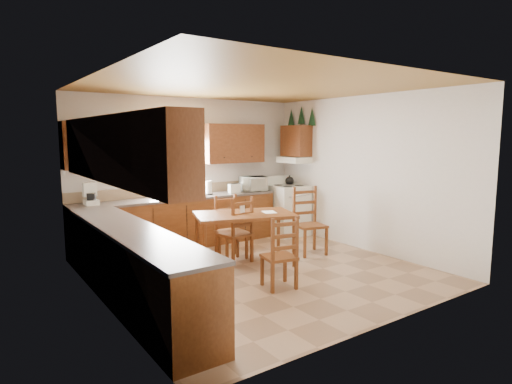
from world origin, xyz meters
TOP-DOWN VIEW (x-y plane):
  - floor at (0.00, 0.00)m, footprint 4.50×4.50m
  - ceiling at (0.00, 0.00)m, footprint 4.50×4.50m
  - wall_left at (-2.25, 0.00)m, footprint 4.50×4.50m
  - wall_right at (2.25, 0.00)m, footprint 4.50×4.50m
  - wall_back at (0.00, 2.25)m, footprint 4.50×4.50m
  - wall_front at (0.00, -2.25)m, footprint 4.50×4.50m
  - lower_cab_back at (-0.38, 1.95)m, footprint 3.75×0.60m
  - lower_cab_left at (-1.95, -0.15)m, footprint 0.60×3.60m
  - counter_back at (-0.38, 1.95)m, footprint 3.75×0.63m
  - counter_left at (-1.95, -0.15)m, footprint 0.63×3.60m
  - backsplash at (-0.38, 2.24)m, footprint 3.75×0.01m
  - upper_cab_back_left at (-1.55, 2.08)m, footprint 1.41×0.33m
  - upper_cab_back_right at (0.86, 2.08)m, footprint 1.25×0.33m
  - upper_cab_left at (-2.08, -0.15)m, footprint 0.33×3.60m
  - upper_cab_stove at (2.08, 1.65)m, footprint 0.33×0.62m
  - range_hood at (2.03, 1.65)m, footprint 0.44×0.62m
  - window_frame at (-0.30, 2.22)m, footprint 1.13×0.02m
  - window_pane at (-0.30, 2.21)m, footprint 1.05×0.01m
  - window_valance at (-0.30, 2.19)m, footprint 1.19×0.01m
  - sink_basin at (-0.30, 1.95)m, footprint 0.75×0.45m
  - pine_decal_a at (2.21, 1.33)m, footprint 0.22×0.22m
  - pine_decal_b at (2.21, 1.65)m, footprint 0.22×0.22m
  - pine_decal_c at (2.21, 1.97)m, footprint 0.22×0.22m
  - stove at (1.88, 1.63)m, footprint 0.72×0.74m
  - coffeemaker at (-1.88, 1.94)m, footprint 0.21×0.25m
  - paper_towel at (0.21, 1.92)m, footprint 0.13×0.13m
  - toaster at (0.73, 1.87)m, footprint 0.22×0.16m
  - microwave at (1.20, 1.90)m, footprint 0.55×0.46m
  - dining_table at (0.04, 0.45)m, footprint 1.70×1.29m
  - chair_near_left at (-0.03, 0.61)m, footprint 0.49×0.47m
  - chair_near_right at (-0.17, -0.70)m, footprint 0.47×0.46m
  - chair_far_left at (0.02, 0.83)m, footprint 0.44×0.42m
  - chair_far_right at (1.26, 0.29)m, footprint 0.56×0.54m
  - table_paper at (0.42, 0.32)m, footprint 0.27×0.31m
  - table_card at (0.00, 0.46)m, footprint 0.10×0.05m

SIDE VIEW (x-z plane):
  - floor at x=0.00m, z-range 0.00..0.00m
  - dining_table at x=0.04m, z-range 0.00..0.81m
  - lower_cab_back at x=-0.38m, z-range 0.00..0.88m
  - lower_cab_left at x=-1.95m, z-range 0.00..0.88m
  - chair_near_right at x=-0.17m, z-range 0.00..0.96m
  - stove at x=1.88m, z-range 0.00..0.99m
  - chair_far_left at x=0.02m, z-range 0.00..1.03m
  - chair_near_left at x=-0.03m, z-range 0.00..1.05m
  - chair_far_right at x=1.26m, z-range 0.00..1.13m
  - table_paper at x=0.42m, z-range 0.81..0.81m
  - table_card at x=0.00m, z-range 0.81..0.94m
  - counter_back at x=-0.38m, z-range 0.88..0.92m
  - counter_left at x=-1.95m, z-range 0.88..0.92m
  - sink_basin at x=-0.30m, z-range 0.92..0.96m
  - toaster at x=0.73m, z-range 0.92..1.09m
  - backsplash at x=-0.38m, z-range 0.92..1.10m
  - paper_towel at x=0.21m, z-range 0.92..1.18m
  - microwave at x=1.20m, z-range 0.92..1.20m
  - coffeemaker at x=-1.88m, z-range 0.92..1.27m
  - wall_left at x=-2.25m, z-range 1.35..1.35m
  - wall_right at x=2.25m, z-range 1.35..1.35m
  - wall_back at x=0.00m, z-range 1.35..1.35m
  - wall_front at x=0.00m, z-range 1.35..1.35m
  - range_hood at x=2.03m, z-range 1.46..1.58m
  - window_frame at x=-0.30m, z-range 0.96..2.14m
  - window_pane at x=-0.30m, z-range 1.00..2.10m
  - upper_cab_back_left at x=-1.55m, z-range 1.48..2.23m
  - upper_cab_back_right at x=0.86m, z-range 1.48..2.23m
  - upper_cab_left at x=-2.08m, z-range 1.48..2.23m
  - upper_cab_stove at x=2.08m, z-range 1.59..2.21m
  - window_valance at x=-0.30m, z-range 1.93..2.17m
  - pine_decal_a at x=2.21m, z-range 2.20..2.56m
  - pine_decal_c at x=2.21m, z-range 2.20..2.56m
  - pine_decal_b at x=2.21m, z-range 2.24..2.60m
  - ceiling at x=0.00m, z-range 2.70..2.70m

